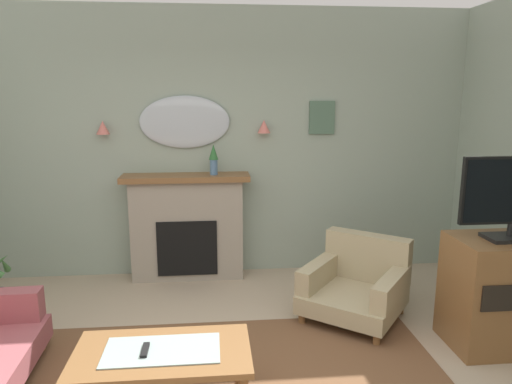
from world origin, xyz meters
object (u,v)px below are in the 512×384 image
object	(u,v)px
armchair_in_corner	(357,283)
wall_sconce_left	(103,128)
framed_picture	(322,118)
coffee_table	(162,359)
fireplace	(187,228)
mantel_vase_right	(214,158)
wall_mirror	(185,122)
wall_sconce_right	(264,127)
tv_remote	(145,350)
tv_cabinet	(501,293)

from	to	relation	value
armchair_in_corner	wall_sconce_left	bearing A→B (deg)	154.75
framed_picture	coffee_table	world-z (taller)	framed_picture
armchair_in_corner	framed_picture	bearing A→B (deg)	94.13
fireplace	mantel_vase_right	xyz separation A→B (m)	(0.30, -0.03, 0.77)
fireplace	framed_picture	world-z (taller)	framed_picture
mantel_vase_right	framed_picture	size ratio (longest dim) A/B	0.90
fireplace	wall_mirror	bearing A→B (deg)	90.00
wall_sconce_left	framed_picture	world-z (taller)	framed_picture
wall_mirror	wall_sconce_right	world-z (taller)	wall_mirror
wall_sconce_right	framed_picture	size ratio (longest dim) A/B	0.39
wall_sconce_right	tv_remote	distance (m)	2.86
tv_cabinet	wall_sconce_left	bearing A→B (deg)	152.42
mantel_vase_right	armchair_in_corner	bearing A→B (deg)	-38.66
mantel_vase_right	armchair_in_corner	world-z (taller)	mantel_vase_right
coffee_table	tv_remote	world-z (taller)	tv_remote
mantel_vase_right	coffee_table	world-z (taller)	mantel_vase_right
armchair_in_corner	tv_cabinet	bearing A→B (deg)	-33.00
coffee_table	armchair_in_corner	size ratio (longest dim) A/B	0.97
wall_sconce_right	fireplace	bearing A→B (deg)	-173.84
coffee_table	wall_mirror	bearing A→B (deg)	88.80
tv_remote	armchair_in_corner	xyz separation A→B (m)	(1.74, 1.24, -0.15)
tv_remote	framed_picture	bearing A→B (deg)	56.02
wall_mirror	framed_picture	xyz separation A→B (m)	(1.50, 0.01, 0.04)
armchair_in_corner	wall_sconce_right	bearing A→B (deg)	122.67
wall_sconce_right	wall_mirror	bearing A→B (deg)	176.63
tv_remote	tv_cabinet	size ratio (longest dim) A/B	0.18
framed_picture	wall_sconce_right	bearing A→B (deg)	-174.73
fireplace	wall_mirror	distance (m)	1.15
framed_picture	tv_remote	world-z (taller)	framed_picture
tv_cabinet	wall_mirror	bearing A→B (deg)	144.42
tv_remote	armchair_in_corner	size ratio (longest dim) A/B	0.14
armchair_in_corner	tv_cabinet	world-z (taller)	tv_cabinet
tv_remote	armchair_in_corner	world-z (taller)	armchair_in_corner
wall_mirror	framed_picture	distance (m)	1.50
tv_remote	wall_sconce_left	bearing A→B (deg)	106.23
mantel_vase_right	fireplace	bearing A→B (deg)	174.61
armchair_in_corner	fireplace	bearing A→B (deg)	146.31
framed_picture	wall_mirror	bearing A→B (deg)	-179.62
wall_sconce_right	framed_picture	distance (m)	0.66
framed_picture	fireplace	bearing A→B (deg)	-174.23
fireplace	tv_cabinet	distance (m)	3.07
armchair_in_corner	tv_cabinet	xyz separation A→B (m)	(0.97, -0.63, 0.15)
armchair_in_corner	mantel_vase_right	bearing A→B (deg)	141.34
fireplace	tv_remote	xyz separation A→B (m)	(-0.15, -2.30, -0.12)
coffee_table	armchair_in_corner	bearing A→B (deg)	37.02
wall_mirror	tv_remote	xyz separation A→B (m)	(-0.15, -2.44, -1.26)
wall_sconce_right	armchair_in_corner	bearing A→B (deg)	-57.33
wall_sconce_left	coffee_table	distance (m)	2.82
tv_remote	tv_cabinet	world-z (taller)	tv_cabinet
mantel_vase_right	framed_picture	world-z (taller)	framed_picture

